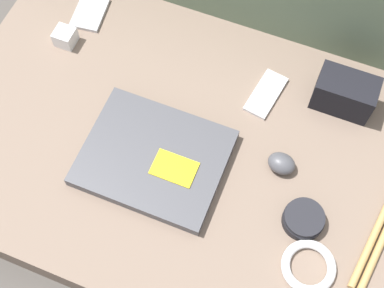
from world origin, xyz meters
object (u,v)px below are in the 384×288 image
at_px(speaker_puck, 304,219).
at_px(charger_brick, 65,37).
at_px(phone_silver, 90,13).
at_px(laptop, 154,158).
at_px(phone_black, 266,94).
at_px(camera_pouch, 345,93).
at_px(computer_mouse, 282,163).

relative_size(speaker_puck, charger_brick, 1.84).
bearing_deg(charger_brick, phone_silver, 82.13).
distance_m(laptop, phone_black, 0.29).
bearing_deg(phone_silver, phone_black, -14.71).
bearing_deg(camera_pouch, phone_silver, 178.33).
xyz_separation_m(computer_mouse, camera_pouch, (0.08, 0.20, 0.02)).
bearing_deg(charger_brick, phone_black, 4.33).
bearing_deg(laptop, computer_mouse, 18.47).
xyz_separation_m(computer_mouse, charger_brick, (-0.56, 0.12, 0.00)).
xyz_separation_m(camera_pouch, charger_brick, (-0.64, -0.08, -0.02)).
distance_m(speaker_puck, charger_brick, 0.68).
xyz_separation_m(computer_mouse, speaker_puck, (0.08, -0.10, -0.00)).
bearing_deg(phone_black, phone_silver, -178.40).
height_order(computer_mouse, phone_black, computer_mouse).
distance_m(computer_mouse, phone_silver, 0.59).
distance_m(speaker_puck, phone_silver, 0.70).
bearing_deg(camera_pouch, computer_mouse, -111.12).
xyz_separation_m(phone_silver, phone_black, (0.47, -0.06, -0.00)).
height_order(speaker_puck, phone_black, speaker_puck).
relative_size(speaker_puck, camera_pouch, 0.65).
xyz_separation_m(laptop, phone_black, (0.17, 0.24, -0.01)).
xyz_separation_m(speaker_puck, charger_brick, (-0.64, 0.22, 0.00)).
bearing_deg(laptop, phone_silver, 135.09).
relative_size(speaker_puck, phone_silver, 0.75).
relative_size(laptop, charger_brick, 6.48).
height_order(laptop, charger_brick, charger_brick).
bearing_deg(camera_pouch, phone_black, -165.64).
distance_m(computer_mouse, camera_pouch, 0.21).
bearing_deg(charger_brick, speaker_puck, -18.62).
bearing_deg(phone_silver, computer_mouse, -28.79).
distance_m(laptop, phone_silver, 0.42).
distance_m(computer_mouse, phone_black, 0.18).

